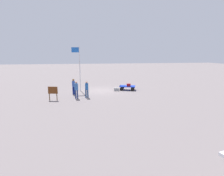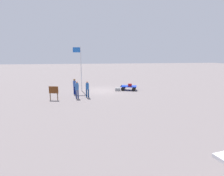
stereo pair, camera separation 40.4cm
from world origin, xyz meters
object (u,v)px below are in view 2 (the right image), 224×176
Objects in this scene: flagpole at (80,65)px; suitcase_navy at (118,89)px; suitcase_tan at (130,85)px; signboard at (54,91)px; worker_supervisor at (87,88)px; luggage_cart at (128,87)px; worker_trailing at (75,85)px; worker_lead at (77,88)px.

suitcase_navy is at bearing 173.02° from flagpole.
suitcase_tan is 0.38× the size of signboard.
luggage_cart is at bearing -147.92° from worker_supervisor.
worker_trailing reaches higher than worker_supervisor.
worker_lead is 1.09m from worker_supervisor.
signboard is (1.92, 2.26, -0.15)m from worker_trailing.
luggage_cart is 1.26× the size of worker_supervisor.
signboard is at bearing 22.31° from suitcase_tan.
suitcase_tan is 0.29× the size of worker_lead.
flagpole reaches higher than worker_lead.
flagpole reaches higher than suitcase_navy.
flagpole is (6.04, -0.57, 2.50)m from suitcase_tan.
worker_supervisor is at bearing 32.08° from luggage_cart.
luggage_cart is 6.12m from worker_supervisor.
worker_trailing is 1.31× the size of signboard.
worker_lead is at bearing 100.30° from worker_trailing.
suitcase_tan is 0.10× the size of flagpole.
luggage_cart is at bearing -67.21° from suitcase_tan.
luggage_cart is 0.41× the size of flagpole.
flagpole is at bearing -6.98° from suitcase_navy.
luggage_cart is 4.27× the size of suitcase_tan.
signboard is (8.60, 3.53, 0.20)m from suitcase_tan.
worker_lead reaches higher than suitcase_navy.
luggage_cart is 1.23× the size of worker_trailing.
signboard reaches higher than luggage_cart.
signboard reaches higher than suitcase_tan.
worker_lead is 1.98m from worker_trailing.
worker_trailing is at bearing 70.86° from flagpole.
suitcase_tan is 0.29× the size of worker_supervisor.
worker_lead reaches higher than signboard.
worker_supervisor reaches higher than signboard.
suitcase_tan is (-0.11, 0.27, 0.28)m from luggage_cart.
worker_trailing is (6.57, 1.53, 0.64)m from luggage_cart.
signboard is at bearing 26.65° from suitcase_navy.
worker_trailing is 2.90m from flagpole.
luggage_cart is 3.28× the size of suitcase_navy.
worker_lead is 0.33× the size of flagpole.
worker_lead is at bearing 26.94° from suitcase_tan.
flagpole is at bearing -77.66° from worker_supervisor.
worker_lead is at bearing 85.74° from flagpole.
suitcase_navy is 0.12× the size of flagpole.
signboard is (3.33, 0.56, -0.11)m from worker_supervisor.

